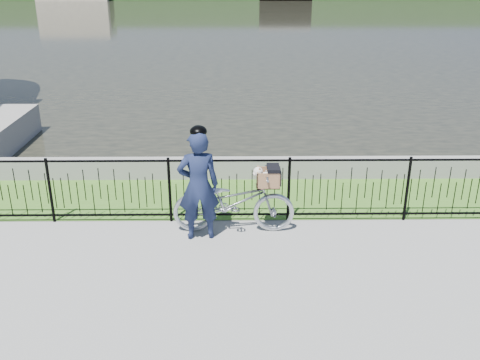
{
  "coord_description": "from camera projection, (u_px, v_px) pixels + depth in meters",
  "views": [
    {
      "loc": [
        0.09,
        -6.63,
        4.13
      ],
      "look_at": [
        0.17,
        1.0,
        1.0
      ],
      "focal_mm": 40.0,
      "sensor_mm": 36.0,
      "label": 1
    }
  ],
  "objects": [
    {
      "name": "ground",
      "position": [
        229.0,
        270.0,
        7.7
      ],
      "size": [
        120.0,
        120.0,
        0.0
      ],
      "primitive_type": "plane",
      "color": "gray",
      "rests_on": "ground"
    },
    {
      "name": "grass_strip",
      "position": [
        230.0,
        197.0,
        10.11
      ],
      "size": [
        60.0,
        2.0,
        0.01
      ],
      "primitive_type": "cube",
      "color": "#406E22",
      "rests_on": "ground"
    },
    {
      "name": "quay_wall",
      "position": [
        230.0,
        168.0,
        10.96
      ],
      "size": [
        60.0,
        0.3,
        0.4
      ],
      "primitive_type": "cube",
      "color": "gray",
      "rests_on": "ground"
    },
    {
      "name": "bicycle_rig",
      "position": [
        234.0,
        201.0,
        8.65
      ],
      "size": [
        1.97,
        0.69,
        1.15
      ],
      "color": "#ABB0B7",
      "rests_on": "ground"
    },
    {
      "name": "fence",
      "position": [
        229.0,
        190.0,
        8.96
      ],
      "size": [
        14.0,
        0.06,
        1.15
      ],
      "primitive_type": null,
      "color": "black",
      "rests_on": "ground"
    },
    {
      "name": "water",
      "position": [
        233.0,
        24.0,
        38.23
      ],
      "size": [
        120.0,
        120.0,
        0.0
      ],
      "primitive_type": "plane",
      "color": "#27261D",
      "rests_on": "ground"
    },
    {
      "name": "cyclist",
      "position": [
        198.0,
        185.0,
        8.3
      ],
      "size": [
        0.7,
        0.51,
        1.85
      ],
      "color": "#151E3C",
      "rests_on": "ground"
    }
  ]
}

